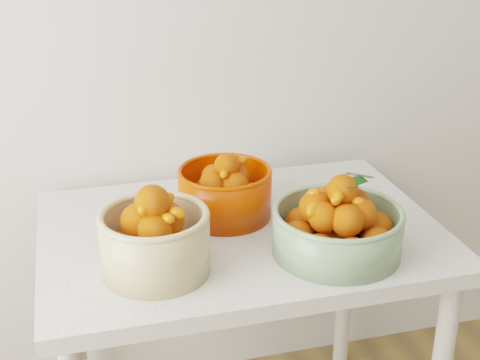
% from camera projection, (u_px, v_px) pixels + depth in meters
% --- Properties ---
extents(table, '(1.00, 0.70, 0.75)m').
position_uv_depth(table, '(241.00, 260.00, 1.73)').
color(table, silver).
rests_on(table, ground).
extents(bowl_cream, '(0.32, 0.32, 0.21)m').
position_uv_depth(bowl_cream, '(154.00, 239.00, 1.47)').
color(bowl_cream, tan).
rests_on(bowl_cream, table).
extents(bowl_green, '(0.32, 0.32, 0.20)m').
position_uv_depth(bowl_green, '(337.00, 226.00, 1.55)').
color(bowl_green, gray).
rests_on(bowl_green, table).
extents(bowl_orange, '(0.30, 0.30, 0.18)m').
position_uv_depth(bowl_orange, '(225.00, 191.00, 1.73)').
color(bowl_orange, red).
rests_on(bowl_orange, table).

